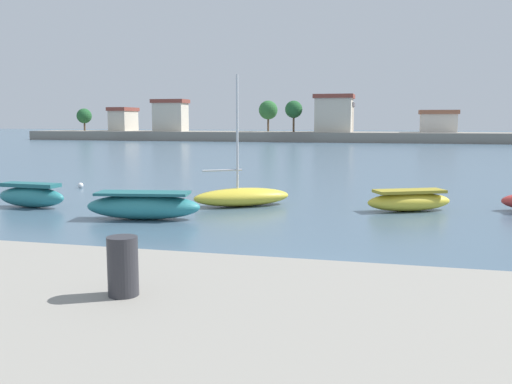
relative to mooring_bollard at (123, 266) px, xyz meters
name	(u,v)px	position (x,y,z in m)	size (l,w,h in m)	color
ground_plane	(297,283)	(0.41, 7.67, -2.39)	(400.00, 400.00, 0.00)	#476075
mooring_bollard	(123,266)	(0.00, 0.00, 0.00)	(0.30, 0.30, 0.58)	#2D2D33
moored_boat_0	(31,196)	(-12.82, 16.08, -1.88)	(3.33, 1.09, 1.07)	teal
moored_boat_1	(143,206)	(-6.77, 14.59, -1.88)	(4.60, 2.09, 1.06)	teal
moored_boat_2	(242,196)	(-3.96, 18.66, -1.96)	(4.50, 3.58, 5.76)	yellow
moored_boat_3	(409,201)	(3.23, 19.05, -1.96)	(3.83, 2.63, 0.90)	yellow
mooring_buoy_1	(81,185)	(-14.50, 22.75, -2.24)	(0.30, 0.30, 0.30)	white
mooring_buoy_2	(393,195)	(2.56, 22.24, -2.18)	(0.43, 0.43, 0.43)	white
mooring_buoy_3	(50,186)	(-16.01, 22.10, -2.25)	(0.29, 0.29, 0.29)	white
distant_shoreline	(358,132)	(-3.63, 95.18, -0.69)	(133.79, 11.65, 8.27)	gray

